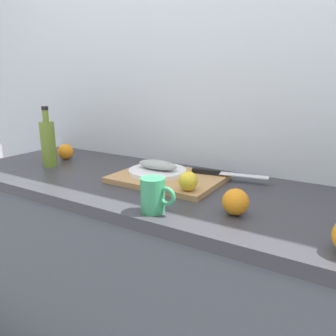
# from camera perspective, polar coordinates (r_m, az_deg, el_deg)

# --- Properties ---
(back_wall) EXTENTS (3.20, 0.05, 2.50)m
(back_wall) POSITION_cam_1_polar(r_m,az_deg,el_deg) (1.38, 9.68, 14.16)
(back_wall) COLOR silver
(back_wall) RESTS_ON ground_plane
(kitchen_counter) EXTENTS (2.00, 0.60, 0.90)m
(kitchen_counter) POSITION_cam_1_polar(r_m,az_deg,el_deg) (1.36, 2.52, -21.86)
(kitchen_counter) COLOR #4C5159
(kitchen_counter) RESTS_ON ground_plane
(cutting_board) EXTENTS (0.40, 0.30, 0.02)m
(cutting_board) POSITION_cam_1_polar(r_m,az_deg,el_deg) (1.23, 0.00, -1.80)
(cutting_board) COLOR tan
(cutting_board) RESTS_ON kitchen_counter
(white_plate) EXTENTS (0.23, 0.23, 0.01)m
(white_plate) POSITION_cam_1_polar(r_m,az_deg,el_deg) (1.26, -1.87, -0.55)
(white_plate) COLOR white
(white_plate) RESTS_ON cutting_board
(fish_fillet) EXTENTS (0.17, 0.07, 0.04)m
(fish_fillet) POSITION_cam_1_polar(r_m,az_deg,el_deg) (1.25, -1.88, 0.57)
(fish_fillet) COLOR #999E99
(fish_fillet) RESTS_ON white_plate
(chef_knife) EXTENTS (0.29, 0.08, 0.02)m
(chef_knife) POSITION_cam_1_polar(r_m,az_deg,el_deg) (1.24, 9.14, -0.89)
(chef_knife) COLOR silver
(chef_knife) RESTS_ON cutting_board
(lemon_0) EXTENTS (0.06, 0.06, 0.06)m
(lemon_0) POSITION_cam_1_polar(r_m,az_deg,el_deg) (1.05, 3.62, -2.34)
(lemon_0) COLOR yellow
(lemon_0) RESTS_ON cutting_board
(olive_oil_bottle) EXTENTS (0.06, 0.06, 0.27)m
(olive_oil_bottle) POSITION_cam_1_polar(r_m,az_deg,el_deg) (1.52, -20.54, 4.27)
(olive_oil_bottle) COLOR olive
(olive_oil_bottle) RESTS_ON kitchen_counter
(coffee_mug_1) EXTENTS (0.11, 0.07, 0.10)m
(coffee_mug_1) POSITION_cam_1_polar(r_m,az_deg,el_deg) (0.92, -2.56, -4.84)
(coffee_mug_1) COLOR #338C59
(coffee_mug_1) RESTS_ON kitchen_counter
(orange_0) EXTENTS (0.08, 0.08, 0.08)m
(orange_0) POSITION_cam_1_polar(r_m,az_deg,el_deg) (0.93, 11.92, -5.91)
(orange_0) COLOR orange
(orange_0) RESTS_ON kitchen_counter
(orange_1) EXTENTS (0.08, 0.08, 0.08)m
(orange_1) POSITION_cam_1_polar(r_m,az_deg,el_deg) (1.65, -17.74, 2.78)
(orange_1) COLOR orange
(orange_1) RESTS_ON kitchen_counter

